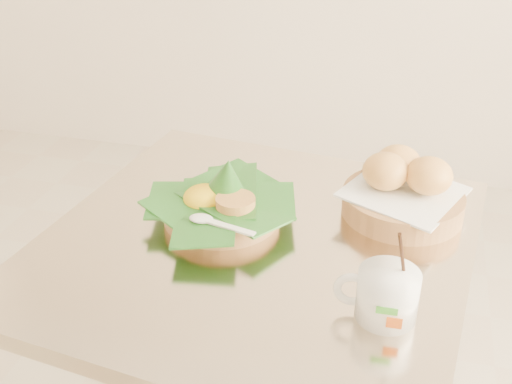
% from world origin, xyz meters
% --- Properties ---
extents(cafe_table, '(0.78, 0.78, 0.75)m').
position_xyz_m(cafe_table, '(0.12, 0.06, 0.53)').
color(cafe_table, gray).
rests_on(cafe_table, floor).
extents(rice_basket, '(0.26, 0.26, 0.13)m').
position_xyz_m(rice_basket, '(0.05, 0.10, 0.78)').
color(rice_basket, '#AA7549').
rests_on(rice_basket, cafe_table).
extents(bread_basket, '(0.24, 0.24, 0.11)m').
position_xyz_m(bread_basket, '(0.35, 0.21, 0.79)').
color(bread_basket, '#AA7549').
rests_on(bread_basket, cafe_table).
extents(coffee_mug, '(0.12, 0.09, 0.15)m').
position_xyz_m(coffee_mug, '(0.35, -0.09, 0.79)').
color(coffee_mug, white).
rests_on(coffee_mug, cafe_table).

